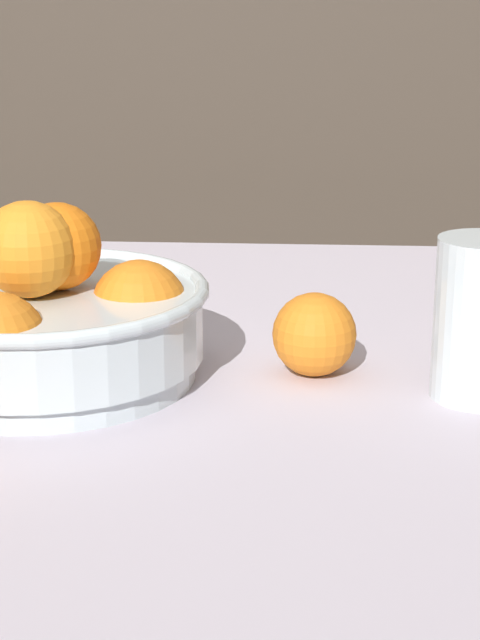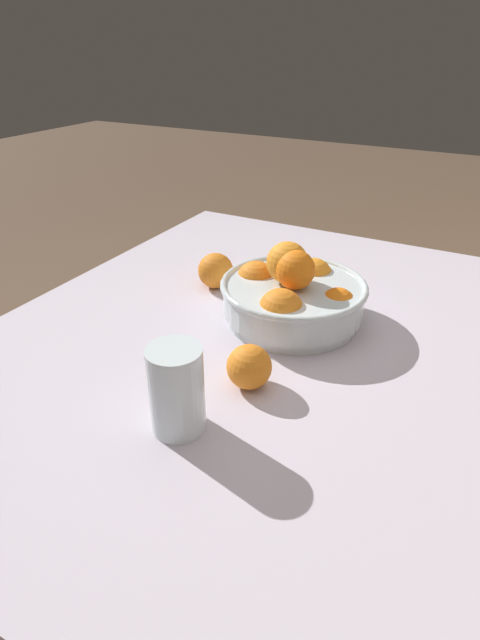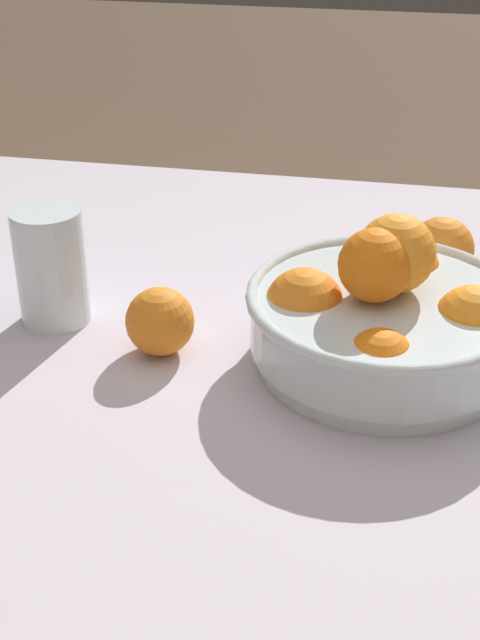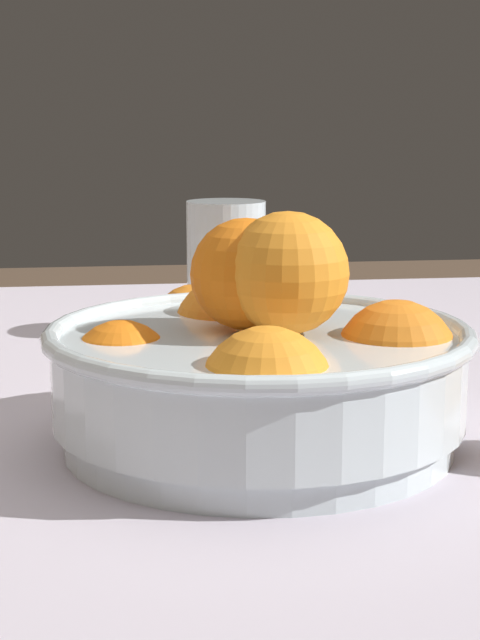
% 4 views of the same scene
% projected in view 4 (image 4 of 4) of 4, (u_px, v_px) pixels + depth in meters
% --- Properties ---
extents(dining_table, '(1.19, 1.03, 0.76)m').
position_uv_depth(dining_table, '(242.00, 513.00, 0.80)').
color(dining_table, silver).
rests_on(dining_table, ground_plane).
extents(fruit_bowl, '(0.28, 0.28, 0.16)m').
position_uv_depth(fruit_bowl, '(264.00, 367.00, 0.69)').
color(fruit_bowl, silver).
rests_on(fruit_bowl, dining_table).
extents(juice_glass, '(0.08, 0.08, 0.13)m').
position_uv_depth(juice_glass, '(226.00, 275.00, 1.05)').
color(juice_glass, '#F4A314').
rests_on(juice_glass, dining_table).
extents(orange_loose_near_bowl, '(0.07, 0.07, 0.07)m').
position_uv_depth(orange_loose_near_bowl, '(194.00, 326.00, 0.92)').
color(orange_loose_near_bowl, orange).
rests_on(orange_loose_near_bowl, dining_table).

